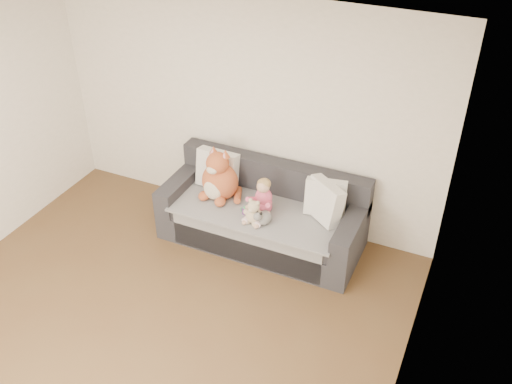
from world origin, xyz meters
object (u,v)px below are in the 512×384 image
sofa (263,216)px  toddler (262,200)px  plush_cat (219,179)px  sippy_cup (245,210)px  teddy_bear (254,214)px

sofa → toddler: toddler is taller
plush_cat → sippy_cup: (0.40, -0.18, -0.17)m
sofa → plush_cat: (-0.50, -0.06, 0.39)m
plush_cat → teddy_bear: bearing=-20.1°
toddler → sippy_cup: 0.22m
sofa → teddy_bear: sofa is taller
toddler → sippy_cup: (-0.16, -0.09, -0.12)m
sofa → toddler: size_ratio=5.27×
teddy_bear → plush_cat: bearing=162.8°
sippy_cup → toddler: bearing=29.5°
plush_cat → toddler: bearing=-2.2°
sofa → toddler: bearing=-70.5°
sofa → toddler: (0.05, -0.15, 0.34)m
teddy_bear → sippy_cup: teddy_bear is taller
sofa → sippy_cup: size_ratio=20.54×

